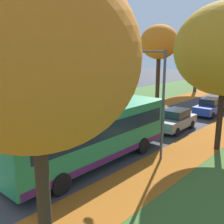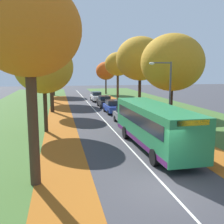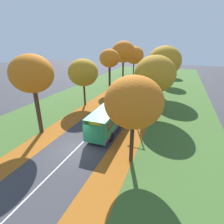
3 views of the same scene
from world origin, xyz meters
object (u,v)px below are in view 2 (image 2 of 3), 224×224
Objects in this scene: car_black_third_in_line at (105,101)px; tree_right_near at (172,63)px; tree_right_far at (118,64)px; tree_right_distant at (106,71)px; tree_right_mid at (140,59)px; streetlamp_right at (166,91)px; tree_left_distant at (53,66)px; bus at (154,124)px; car_grey_lead at (126,116)px; car_white_fourth_in_line at (96,97)px; tree_left_mid at (50,57)px; car_blue_following at (112,107)px; tree_left_nearest at (28,30)px; tree_left_far at (50,55)px; tree_left_near at (44,67)px.

tree_right_near is at bearing -74.47° from car_black_third_in_line.
tree_right_distant is at bearing 90.11° from tree_right_far.
tree_right_mid reaches higher than tree_right_far.
streetlamp_right is at bearing -99.30° from tree_right_mid.
tree_left_distant reaches higher than tree_right_far.
bus is 8.51m from car_grey_lead.
car_white_fourth_in_line is at bearing 91.14° from car_black_third_in_line.
streetlamp_right is at bearing -84.12° from car_black_third_in_line.
tree_right_near is 2.06× the size of car_white_fourth_in_line.
tree_left_mid is 15.86m from tree_right_near.
tree_left_distant is 32.78m from car_grey_lead.
tree_right_distant is (-0.02, 11.76, -1.21)m from tree_right_far.
tree_right_far is at bearing 65.35° from car_black_third_in_line.
tree_right_mid is at bearing -40.18° from car_black_third_in_line.
tree_left_distant is 2.14× the size of car_blue_following.
car_blue_following is 1.00× the size of car_black_third_in_line.
tree_left_nearest is 16.25m from car_grey_lead.
tree_left_distant reaches higher than car_black_third_in_line.
tree_left_distant is at bearing 111.25° from car_black_third_in_line.
car_white_fourth_in_line is at bearing 90.70° from car_blue_following.
tree_right_distant is at bearing 64.25° from tree_left_mid.
streetlamp_right is 4.09m from bus.
tree_left_far is 30.27m from bus.
tree_left_near is at bearing -108.58° from tree_right_distant.
bus is 2.47× the size of car_blue_following.
car_grey_lead is at bearing -96.79° from tree_right_distant.
tree_left_far is 1.49× the size of tree_right_distant.
bus is at bearing -95.75° from tree_right_distant.
tree_right_near is 2.06× the size of car_black_third_in_line.
car_blue_following is (-3.87, -25.87, -4.33)m from tree_right_distant.
tree_right_mid reaches higher than streetlamp_right.
tree_left_near is at bearing -138.09° from tree_right_mid.
tree_left_near reaches higher than car_white_fourth_in_line.
car_blue_following is (7.41, -2.50, -6.14)m from tree_left_mid.
tree_left_mid is at bearing -124.91° from car_white_fourth_in_line.
tree_left_distant is at bearing 103.36° from car_grey_lead.
car_grey_lead is at bearing -89.99° from car_black_third_in_line.
streetlamp_right is (9.55, -3.64, -1.85)m from tree_left_near.
tree_left_distant is 14.99m from car_white_fourth_in_line.
car_black_third_in_line is at bearing -88.86° from car_white_fourth_in_line.
car_black_third_in_line is (-1.84, 17.85, -2.92)m from streetlamp_right.
tree_right_near is 4.82m from streetlamp_right.
tree_left_far reaches higher than car_blue_following.
car_white_fourth_in_line is at bearing 70.60° from tree_left_near.
tree_right_near is at bearing -79.23° from car_white_fourth_in_line.
tree_left_mid is at bearing -134.22° from tree_right_far.
tree_right_far reaches higher than car_black_third_in_line.
tree_left_nearest is 1.53× the size of streetlamp_right.
tree_left_nearest is 2.18× the size of car_blue_following.
tree_right_near is (11.69, 10.93, -1.03)m from tree_left_nearest.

